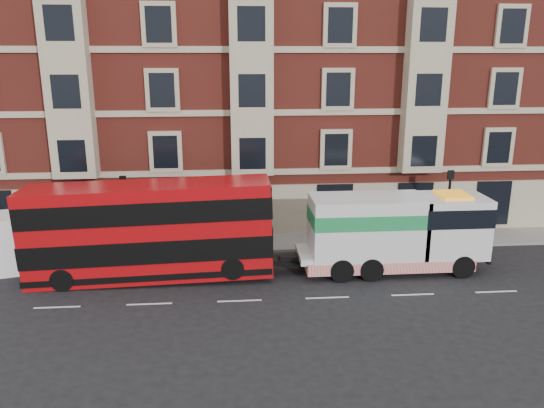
{
  "coord_description": "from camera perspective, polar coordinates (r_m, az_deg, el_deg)",
  "views": [
    {
      "loc": [
        -0.28,
        -21.85,
        10.59
      ],
      "look_at": [
        1.79,
        4.0,
        3.39
      ],
      "focal_mm": 35.0,
      "sensor_mm": 36.0,
      "label": 1
    }
  ],
  "objects": [
    {
      "name": "victorian_terrace",
      "position": [
        36.86,
        -3.49,
        14.68
      ],
      "size": [
        45.0,
        12.0,
        20.4
      ],
      "color": "maroon",
      "rests_on": "ground"
    },
    {
      "name": "sidewalk",
      "position": [
        31.18,
        -3.81,
        -4.22
      ],
      "size": [
        90.0,
        3.0,
        0.15
      ],
      "primitive_type": "cube",
      "color": "slate",
      "rests_on": "ground"
    },
    {
      "name": "lamp_post_east",
      "position": [
        31.63,
        18.43,
        0.22
      ],
      "size": [
        0.35,
        0.15,
        4.35
      ],
      "color": "black",
      "rests_on": "sidewalk"
    },
    {
      "name": "double_decker_bus",
      "position": [
        26.39,
        -13.04,
        -2.68
      ],
      "size": [
        11.78,
        2.7,
        4.77
      ],
      "color": "#AD090E",
      "rests_on": "ground"
    },
    {
      "name": "ground",
      "position": [
        24.28,
        -3.52,
        -10.36
      ],
      "size": [
        120.0,
        120.0,
        0.0
      ],
      "primitive_type": "plane",
      "color": "black",
      "rests_on": "ground"
    },
    {
      "name": "tow_truck",
      "position": [
        27.44,
        12.81,
        -2.93
      ],
      "size": [
        9.43,
        2.79,
        3.93
      ],
      "color": "silver",
      "rests_on": "ground"
    },
    {
      "name": "lamp_post_west",
      "position": [
        29.7,
        -15.51,
        -0.51
      ],
      "size": [
        0.35,
        0.15,
        4.35
      ],
      "color": "black",
      "rests_on": "sidewalk"
    }
  ]
}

